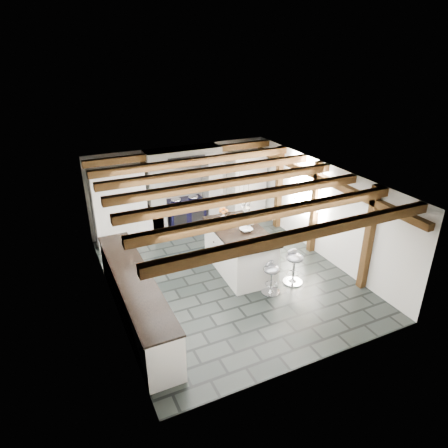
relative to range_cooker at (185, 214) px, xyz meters
name	(u,v)px	position (x,y,z in m)	size (l,w,h in m)	color
ground	(228,276)	(0.00, -2.68, -0.47)	(6.00, 6.00, 0.00)	black
room_shell	(179,214)	(-0.61, -1.26, 0.60)	(6.00, 6.03, 6.00)	white
range_cooker	(185,214)	(0.00, 0.00, 0.00)	(1.00, 0.63, 0.99)	black
kitchen_island	(239,249)	(0.37, -2.52, 0.05)	(1.16, 2.08, 1.34)	white
bar_stool_near	(294,263)	(1.17, -3.52, 0.02)	(0.42, 0.42, 0.79)	silver
bar_stool_far	(271,274)	(0.53, -3.64, -0.02)	(0.46, 0.46, 0.72)	silver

